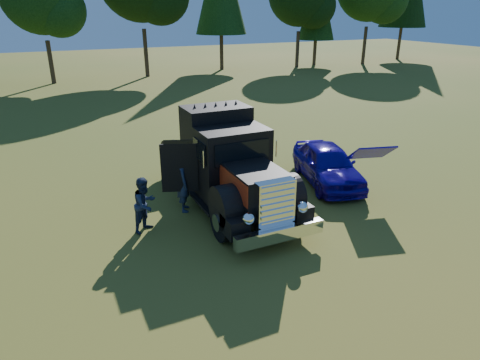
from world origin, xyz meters
name	(u,v)px	position (x,y,z in m)	size (l,w,h in m)	color
ground	(260,226)	(0.00, 0.00, 0.00)	(120.00, 120.00, 0.00)	#3D5418
diamond_t_truck	(227,166)	(-0.26, 1.81, 1.28)	(3.32, 7.16, 3.00)	black
hotrod_coupe	(328,164)	(3.71, 1.95, 0.71)	(2.68, 4.46, 1.89)	#1407AD
spectator_near	(184,183)	(-1.65, 1.94, 0.91)	(0.67, 0.44, 1.82)	#20304B
spectator_far	(145,204)	(-3.04, 1.15, 0.80)	(0.78, 0.60, 1.60)	#1A233E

